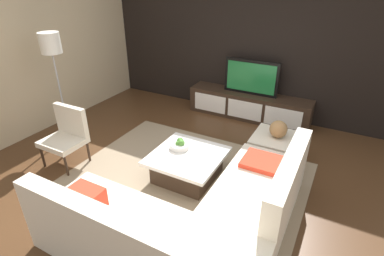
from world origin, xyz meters
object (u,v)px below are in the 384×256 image
at_px(ottoman, 276,148).
at_px(media_console, 249,106).
at_px(floor_lamp, 52,50).
at_px(sectional_couch, 195,220).
at_px(accent_chair_near, 67,133).
at_px(decorative_ball, 278,129).
at_px(fruit_bowl, 180,145).
at_px(television, 251,77).
at_px(coffee_table, 187,165).

bearing_deg(ottoman, media_console, 124.27).
xyz_separation_m(media_console, floor_lamp, (-2.57, -2.19, 1.25)).
distance_m(floor_lamp, ottoman, 3.78).
relative_size(sectional_couch, accent_chair_near, 2.78).
height_order(sectional_couch, decorative_ball, sectional_couch).
relative_size(media_console, fruit_bowl, 8.42).
xyz_separation_m(sectional_couch, decorative_ball, (0.35, 1.97, 0.24)).
bearing_deg(floor_lamp, sectional_couch, -18.70).
height_order(accent_chair_near, floor_lamp, floor_lamp).
bearing_deg(media_console, ottoman, -55.73).
bearing_deg(media_console, television, 90.00).
relative_size(sectional_couch, floor_lamp, 1.36).
xyz_separation_m(media_console, accent_chair_near, (-1.86, -2.76, 0.24)).
height_order(media_console, sectional_couch, sectional_couch).
bearing_deg(floor_lamp, decorative_ball, 15.13).
bearing_deg(fruit_bowl, decorative_ball, 39.11).
relative_size(media_console, sectional_couch, 0.98).
bearing_deg(coffee_table, accent_chair_near, -165.10).
bearing_deg(accent_chair_near, media_console, 61.35).
xyz_separation_m(floor_lamp, ottoman, (3.43, 0.93, -1.30)).
distance_m(sectional_couch, decorative_ball, 2.02).
relative_size(coffee_table, ottoman, 1.36).
relative_size(coffee_table, decorative_ball, 3.66).
bearing_deg(television, decorative_ball, -55.74).
bearing_deg(sectional_couch, accent_chair_near, 168.74).
height_order(sectional_couch, floor_lamp, floor_lamp).
height_order(sectional_couch, coffee_table, sectional_couch).
bearing_deg(ottoman, sectional_couch, -100.05).
bearing_deg(media_console, accent_chair_near, -123.94).
bearing_deg(coffee_table, media_console, 87.51).
xyz_separation_m(media_console, coffee_table, (-0.10, -2.30, -0.05)).
relative_size(television, coffee_table, 1.09).
height_order(floor_lamp, ottoman, floor_lamp).
relative_size(ottoman, fruit_bowl, 2.50).
bearing_deg(accent_chair_near, decorative_ball, 34.11).
distance_m(sectional_couch, floor_lamp, 3.47).
bearing_deg(sectional_couch, media_console, 99.01).
xyz_separation_m(television, coffee_table, (-0.10, -2.30, -0.63)).
distance_m(media_console, television, 0.58).
bearing_deg(ottoman, television, 124.26).
distance_m(accent_chair_near, ottoman, 3.12).
height_order(media_console, ottoman, media_console).
height_order(ottoman, decorative_ball, decorative_ball).
relative_size(television, fruit_bowl, 3.68).
xyz_separation_m(television, decorative_ball, (0.86, -1.27, -0.30)).
distance_m(media_console, floor_lamp, 3.60).
bearing_deg(ottoman, fruit_bowl, -140.89).
height_order(coffee_table, ottoman, ottoman).
bearing_deg(sectional_couch, ottoman, 79.95).
height_order(television, coffee_table, television).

